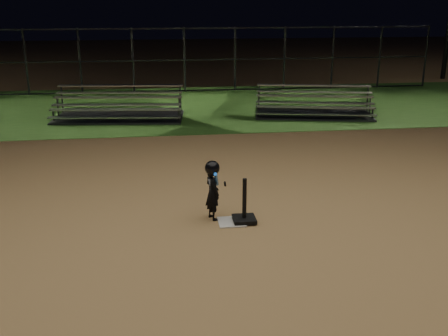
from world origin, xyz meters
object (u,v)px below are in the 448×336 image
home_plate (232,222)px  batting_tee (244,213)px  bleacher_left (119,112)px  bleacher_right (314,110)px  child_batter (213,188)px

home_plate → batting_tee: (0.22, -0.00, 0.15)m
bleacher_left → bleacher_right: size_ratio=1.04×
child_batter → bleacher_left: size_ratio=0.25×
batting_tee → bleacher_left: size_ratio=0.18×
home_plate → bleacher_left: bleacher_left is taller
child_batter → bleacher_left: (-2.04, 8.18, -0.36)m
child_batter → bleacher_left: bearing=-8.1°
batting_tee → bleacher_right: bearing=66.0°
batting_tee → child_batter: size_ratio=0.72×
child_batter → bleacher_left: child_batter is taller
bleacher_right → home_plate: bearing=-103.2°
child_batter → bleacher_right: 8.84m
batting_tee → bleacher_right: 8.80m
home_plate → bleacher_right: size_ratio=0.11×
home_plate → batting_tee: size_ratio=0.60×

